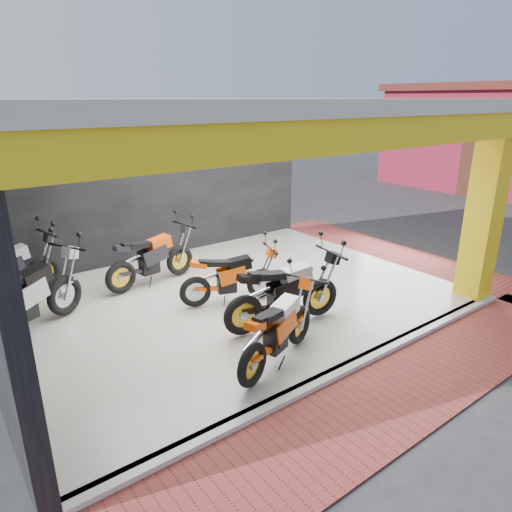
{
  "coord_description": "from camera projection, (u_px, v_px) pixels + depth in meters",
  "views": [
    {
      "loc": [
        -4.5,
        -4.74,
        3.71
      ],
      "look_at": [
        0.37,
        1.73,
        0.9
      ],
      "focal_mm": 32.0,
      "sensor_mm": 36.0,
      "label": 1
    }
  ],
  "objects": [
    {
      "name": "moto_row_e",
      "position": [
        41.0,
        257.0,
        8.9
      ],
      "size": [
        2.33,
        1.28,
        1.35
      ],
      "primitive_type": null,
      "rotation": [
        0.0,
        0.0,
        0.22
      ],
      "color": "black",
      "rests_on": "showroom_floor"
    },
    {
      "name": "back_wall",
      "position": [
        157.0,
        187.0,
        10.62
      ],
      "size": [
        8.2,
        0.2,
        3.5
      ],
      "primitive_type": "cube",
      "color": "black",
      "rests_on": "ground"
    },
    {
      "name": "moto_row_b",
      "position": [
        262.0,
        269.0,
        8.48
      ],
      "size": [
        2.08,
        1.3,
        1.19
      ],
      "primitive_type": null,
      "rotation": [
        0.0,
        0.0,
        -0.32
      ],
      "color": "#F9540A",
      "rests_on": "showroom_floor"
    },
    {
      "name": "header_beam_right",
      "position": [
        380.0,
        118.0,
        10.05
      ],
      "size": [
        0.3,
        6.4,
        0.4
      ],
      "primitive_type": "cube",
      "color": "yellow",
      "rests_on": "corner_column"
    },
    {
      "name": "paver_front",
      "position": [
        395.0,
        395.0,
        5.98
      ],
      "size": [
        9.0,
        1.4,
        0.03
      ],
      "primitive_type": "cube",
      "color": "maroon",
      "rests_on": "ground"
    },
    {
      "name": "moto_hero",
      "position": [
        300.0,
        307.0,
        6.88
      ],
      "size": [
        2.17,
        1.42,
        1.24
      ],
      "primitive_type": null,
      "rotation": [
        0.0,
        0.0,
        0.36
      ],
      "color": "#EA4D09",
      "rests_on": "showroom_floor"
    },
    {
      "name": "showroom_floor",
      "position": [
        232.0,
        297.0,
        8.84
      ],
      "size": [
        8.0,
        6.0,
        0.1
      ],
      "primitive_type": "cube",
      "color": "silver",
      "rests_on": "ground"
    },
    {
      "name": "paver_right",
      "position": [
        389.0,
        252.0,
        11.58
      ],
      "size": [
        1.4,
        7.0,
        0.03
      ],
      "primitive_type": "cube",
      "color": "maroon",
      "rests_on": "ground"
    },
    {
      "name": "corner_column",
      "position": [
        485.0,
        211.0,
        8.34
      ],
      "size": [
        0.5,
        0.5,
        3.5
      ],
      "primitive_type": "cube",
      "color": "yellow",
      "rests_on": "ground"
    },
    {
      "name": "moto_row_c",
      "position": [
        179.0,
        246.0,
        9.6
      ],
      "size": [
        2.24,
        1.1,
        1.31
      ],
      "primitive_type": null,
      "rotation": [
        0.0,
        0.0,
        0.14
      ],
      "color": "black",
      "rests_on": "showroom_floor"
    },
    {
      "name": "ground",
      "position": [
        302.0,
        341.0,
        7.35
      ],
      "size": [
        80.0,
        80.0,
        0.0
      ],
      "primitive_type": "plane",
      "color": "#2D2D30",
      "rests_on": "ground"
    },
    {
      "name": "floor_kerb",
      "position": [
        350.0,
        367.0,
        6.56
      ],
      "size": [
        8.0,
        0.2,
        0.1
      ],
      "primitive_type": "cube",
      "color": "silver",
      "rests_on": "ground"
    },
    {
      "name": "moto_row_a",
      "position": [
        321.0,
        279.0,
        7.74
      ],
      "size": [
        2.38,
        1.19,
        1.39
      ],
      "primitive_type": null,
      "rotation": [
        0.0,
        0.0,
        -0.16
      ],
      "color": "black",
      "rests_on": "showroom_floor"
    },
    {
      "name": "moto_row_d",
      "position": [
        62.0,
        277.0,
        7.78
      ],
      "size": [
        2.51,
        1.85,
        1.45
      ],
      "primitive_type": null,
      "rotation": [
        0.0,
        0.0,
        0.47
      ],
      "color": "#ABADB3",
      "rests_on": "showroom_floor"
    },
    {
      "name": "header_beam_front",
      "position": [
        367.0,
        134.0,
        5.51
      ],
      "size": [
        8.4,
        0.3,
        0.4
      ],
      "primitive_type": "cube",
      "color": "yellow",
      "rests_on": "corner_column"
    },
    {
      "name": "showroom_ceiling",
      "position": [
        229.0,
        105.0,
        7.68
      ],
      "size": [
        8.4,
        6.4,
        0.2
      ],
      "primitive_type": "cube",
      "color": "beige",
      "rests_on": "corner_column"
    }
  ]
}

